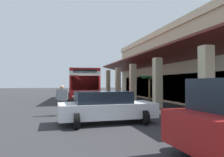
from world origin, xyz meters
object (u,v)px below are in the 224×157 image
object	(u,v)px
pedestrian	(62,98)
parked_sedan_white	(106,107)
transit_bus	(83,83)
potted_palm	(150,97)

from	to	relation	value
pedestrian	parked_sedan_white	bearing A→B (deg)	34.72
pedestrian	transit_bus	bearing A→B (deg)	167.01
transit_bus	pedestrian	world-z (taller)	transit_bus
parked_sedan_white	potted_palm	size ratio (longest dim) A/B	1.80
pedestrian	potted_palm	xyz separation A→B (m)	(-3.30, 6.92, -0.30)
transit_bus	pedestrian	distance (m)	10.76
parked_sedan_white	transit_bus	bearing A→B (deg)	177.90
transit_bus	parked_sedan_white	world-z (taller)	transit_bus
transit_bus	pedestrian	bearing A→B (deg)	-12.99
transit_bus	parked_sedan_white	bearing A→B (deg)	-2.10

